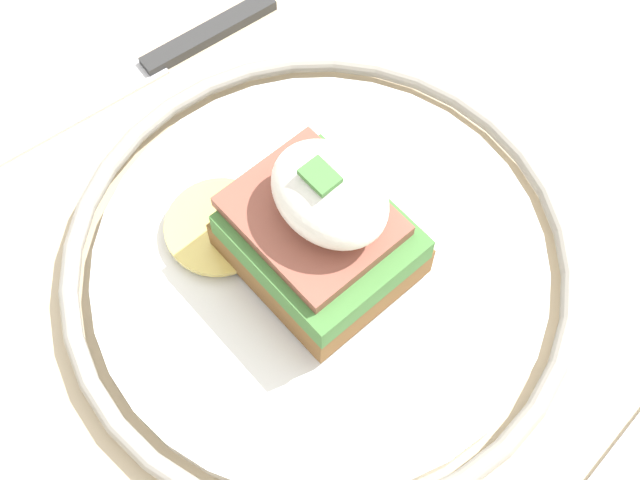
# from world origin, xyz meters

# --- Properties ---
(ground_plane) EXTENTS (6.00, 6.00, 0.00)m
(ground_plane) POSITION_xyz_m (0.00, 0.00, 0.00)
(ground_plane) COLOR gray
(dining_table) EXTENTS (0.82, 0.81, 0.76)m
(dining_table) POSITION_xyz_m (0.00, 0.00, 0.62)
(dining_table) COLOR #C6B28E
(dining_table) RESTS_ON ground_plane
(plate) EXTENTS (0.26, 0.26, 0.02)m
(plate) POSITION_xyz_m (-0.04, 0.05, 0.77)
(plate) COLOR white
(plate) RESTS_ON dining_table
(sandwich) EXTENTS (0.12, 0.09, 0.08)m
(sandwich) POSITION_xyz_m (-0.04, 0.05, 0.80)
(sandwich) COLOR brown
(sandwich) RESTS_ON plate
(knife) EXTENTS (0.03, 0.20, 0.01)m
(knife) POSITION_xyz_m (0.12, 0.04, 0.76)
(knife) COLOR #2D2D2D
(knife) RESTS_ON dining_table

